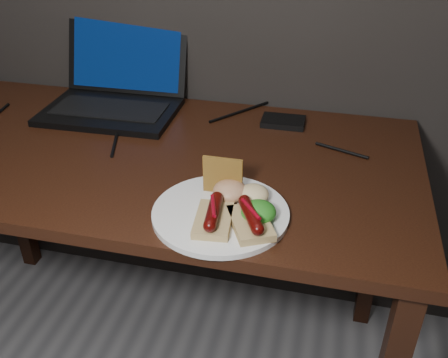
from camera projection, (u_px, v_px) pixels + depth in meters
desk at (141, 180)px, 1.31m from camera, size 1.40×0.70×0.75m
laptop at (116, 89)px, 1.46m from camera, size 0.38×0.34×0.25m
hard_drive at (283, 122)px, 1.38m from camera, size 0.12×0.08×0.02m
desk_cables at (159, 127)px, 1.36m from camera, size 1.06×0.43×0.01m
plate at (221, 213)px, 1.02m from camera, size 0.29×0.29×0.01m
bread_sausage_center at (213, 216)px, 0.97m from camera, size 0.08×0.12×0.04m
bread_sausage_right at (251, 219)px, 0.96m from camera, size 0.11×0.13×0.04m
crispbread at (223, 176)px, 1.05m from camera, size 0.08×0.01×0.08m
salad_greens at (259, 212)px, 0.98m from camera, size 0.07×0.07×0.04m
salsa_mound at (230, 191)px, 1.04m from camera, size 0.07×0.07×0.04m
coleslaw_mound at (253, 194)px, 1.03m from camera, size 0.06×0.06×0.04m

